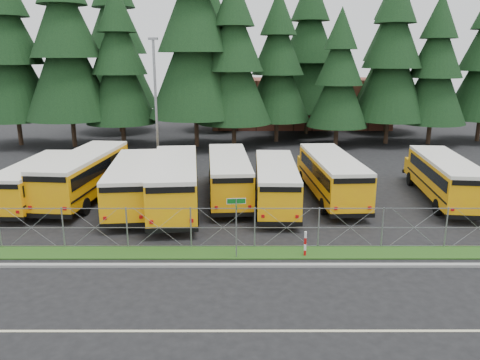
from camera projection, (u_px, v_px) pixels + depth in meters
name	position (u px, v px, depth m)	size (l,w,h in m)	color
ground	(274.00, 239.00, 23.15)	(120.00, 120.00, 0.00)	black
curb	(279.00, 265.00, 20.14)	(50.00, 0.25, 0.12)	gray
grass_verge	(277.00, 253.00, 21.50)	(50.00, 1.40, 0.06)	#224313
road_lane_line	(291.00, 331.00, 15.42)	(50.00, 0.12, 0.01)	beige
chainlink_fence	(276.00, 228.00, 21.93)	(44.00, 0.10, 2.00)	gray
brick_building	(298.00, 102.00, 61.07)	(22.00, 10.00, 6.00)	brown
bus_0	(39.00, 182.00, 28.79)	(2.31, 9.79, 2.57)	#FFAC08
bus_1	(87.00, 176.00, 29.60)	(2.65, 11.22, 2.94)	#FFAC08
bus_2	(133.00, 184.00, 28.00)	(2.46, 10.40, 2.73)	#FFAC08
bus_3	(175.00, 184.00, 27.62)	(2.67, 11.32, 2.97)	#FFAC08
bus_4	(229.00, 177.00, 29.65)	(2.49, 10.53, 2.76)	#FFAC08
bus_5	(276.00, 184.00, 28.16)	(2.39, 10.13, 2.66)	#FFAC08
bus_6	(330.00, 177.00, 29.53)	(2.53, 10.71, 2.81)	#FFAC08
bus_east	(443.00, 179.00, 29.16)	(2.47, 10.48, 2.75)	#FFAC08
street_sign	(236.00, 215.00, 20.51)	(0.84, 0.55, 2.81)	gray
striped_bollard	(305.00, 244.00, 21.04)	(0.11, 0.11, 1.20)	#B20C0C
light_standard	(156.00, 101.00, 35.51)	(0.70, 0.35, 10.14)	gray
conifer_0	(11.00, 56.00, 45.72)	(8.03, 8.03, 17.75)	black
conifer_1	(66.00, 48.00, 44.77)	(8.66, 8.66, 19.16)	black
conifer_2	(119.00, 66.00, 45.79)	(7.09, 7.09, 15.68)	black
conifer_3	(194.00, 42.00, 44.57)	(9.18, 9.18, 20.30)	black
conifer_4	(234.00, 63.00, 44.90)	(7.41, 7.41, 16.39)	black
conifer_5	(278.00, 67.00, 48.03)	(6.98, 6.98, 15.43)	black
conifer_6	(339.00, 78.00, 45.91)	(6.07, 6.07, 13.43)	black
conifer_7	(392.00, 60.00, 46.64)	(7.66, 7.66, 16.95)	black
conifer_8	(435.00, 70.00, 46.57)	(6.74, 6.74, 14.90)	black
conifer_10	(116.00, 45.00, 54.05)	(9.09, 9.09, 20.11)	black
conifer_11	(215.00, 61.00, 55.62)	(7.49, 7.49, 16.57)	black
conifer_12	(309.00, 55.00, 52.69)	(8.10, 8.10, 17.90)	black
conifer_13	(391.00, 53.00, 54.01)	(8.27, 8.27, 18.30)	black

